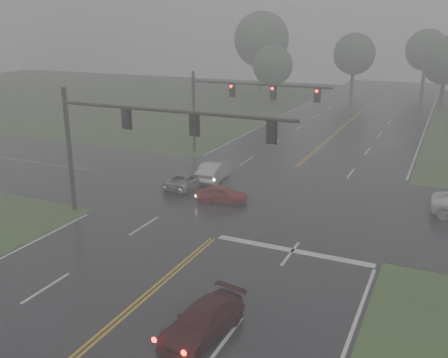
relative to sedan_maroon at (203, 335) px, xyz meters
The scene contains 14 objects.
main_road 14.66m from the sedan_maroon, 104.09° to the left, with size 18.00×160.00×0.02m, color black.
cross_street 16.60m from the sedan_maroon, 102.41° to the left, with size 120.00×14.00×0.02m, color black.
stop_bar 8.67m from the sedan_maroon, 83.83° to the left, with size 8.50×0.50×0.01m, color silver.
sedan_maroon is the anchor object (origin of this frame).
sedan_red 14.89m from the sedan_maroon, 112.07° to the left, with size 1.39×3.46×1.18m, color maroon.
sedan_silver 19.89m from the sedan_maroon, 114.44° to the left, with size 1.52×4.36×1.44m, color #AFB1B7.
car_grey 18.21m from the sedan_maroon, 120.69° to the left, with size 1.95×4.22×1.17m, color slate.
signal_gantry_near 13.85m from the sedan_maroon, 136.11° to the left, with size 14.84×0.34×7.81m.
signal_gantry_far 27.70m from the sedan_maroon, 111.27° to the left, with size 12.73×0.38×7.41m.
tree_nw_a 58.55m from the sedan_maroon, 106.85° to the left, with size 5.81×5.81×8.54m.
tree_ne_a 63.49m from the sedan_maroon, 84.45° to the left, with size 6.77×6.77×9.94m.
tree_n_mid 72.28m from the sedan_maroon, 96.52° to the left, with size 6.87×6.87×10.08m.
tree_nw_b 70.85m from the sedan_maroon, 108.88° to the left, with size 9.21×9.21×13.52m.
tree_n_far 82.41m from the sedan_maroon, 88.36° to the left, with size 7.25×7.25×10.65m.
Camera 1 is at (11.20, -8.87, 11.46)m, focal length 40.00 mm.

